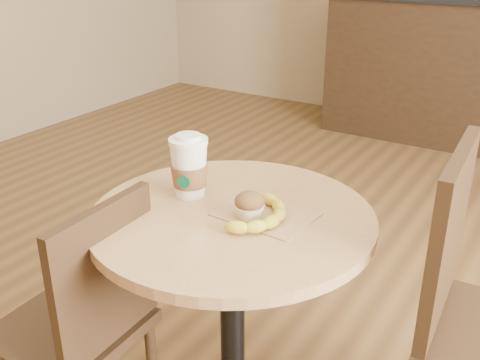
{
  "coord_description": "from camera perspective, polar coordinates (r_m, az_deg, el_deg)",
  "views": [
    {
      "loc": [
        0.61,
        -1.05,
        1.42
      ],
      "look_at": [
        -0.1,
        0.08,
        0.83
      ],
      "focal_mm": 42.0,
      "sensor_mm": 36.0,
      "label": 1
    }
  ],
  "objects": [
    {
      "name": "muffin",
      "position": [
        1.42,
        0.97,
        -2.58
      ],
      "size": [
        0.08,
        0.08,
        0.07
      ],
      "color": "white",
      "rests_on": "kraft_bag"
    },
    {
      "name": "kraft_bag",
      "position": [
        1.46,
        2.63,
        -3.49
      ],
      "size": [
        0.25,
        0.2,
        0.0
      ],
      "primitive_type": "cube",
      "rotation": [
        0.0,
        0.0,
        -0.07
      ],
      "color": "#A77B50",
      "rests_on": "cafe_table"
    },
    {
      "name": "chair_left",
      "position": [
        1.62,
        -15.68,
        -13.77
      ],
      "size": [
        0.38,
        0.38,
        0.83
      ],
      "rotation": [
        0.0,
        0.0,
        -1.53
      ],
      "color": "#332111",
      "rests_on": "ground"
    },
    {
      "name": "coffee_cup",
      "position": [
        1.54,
        -5.18,
        1.16
      ],
      "size": [
        0.11,
        0.11,
        0.18
      ],
      "rotation": [
        0.0,
        0.0,
        0.32
      ],
      "color": "white",
      "rests_on": "cafe_table"
    },
    {
      "name": "cafe_table",
      "position": [
        1.57,
        -0.79,
        -9.92
      ],
      "size": [
        0.75,
        0.75,
        0.75
      ],
      "color": "black",
      "rests_on": "ground"
    },
    {
      "name": "banana",
      "position": [
        1.41,
        2.45,
        -3.62
      ],
      "size": [
        0.14,
        0.24,
        0.03
      ],
      "primitive_type": null,
      "rotation": [
        0.0,
        0.0,
        -0.04
      ],
      "color": "gold",
      "rests_on": "kraft_bag"
    }
  ]
}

